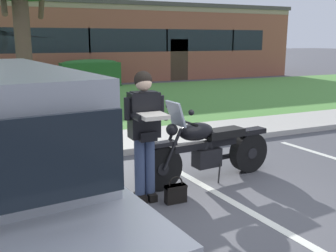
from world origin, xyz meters
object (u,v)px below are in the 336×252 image
motorcycle (212,148)px  brick_building (68,42)px  rider_person (145,126)px  handbag (176,192)px  hedge_center_left (90,73)px

motorcycle → brick_building: (1.32, 18.99, 1.46)m
motorcycle → brick_building: bearing=86.0°
motorcycle → brick_building: brick_building is taller
rider_person → handbag: rider_person is taller
rider_person → handbag: 0.95m
handbag → hedge_center_left: 12.86m
handbag → motorcycle: bearing=33.0°
handbag → hedge_center_left: bearing=81.6°
handbag → hedge_center_left: size_ratio=0.14×
handbag → hedge_center_left: (1.88, 12.71, 0.51)m
rider_person → brick_building: (2.53, 19.34, 0.95)m
rider_person → hedge_center_left: (2.22, 12.48, -0.36)m
handbag → hedge_center_left: hedge_center_left is taller
rider_person → handbag: (0.33, -0.22, -0.86)m
rider_person → hedge_center_left: size_ratio=0.67×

